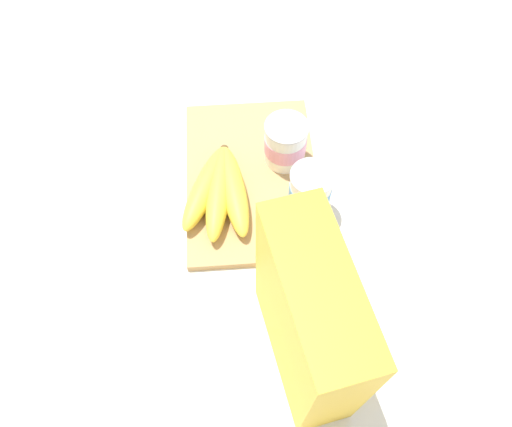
{
  "coord_description": "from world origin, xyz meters",
  "views": [
    {
      "loc": [
        0.49,
        -0.03,
        0.72
      ],
      "look_at": [
        0.11,
        0.0,
        0.06
      ],
      "focal_mm": 35.26,
      "sensor_mm": 36.0,
      "label": 1
    }
  ],
  "objects": [
    {
      "name": "cereal_box",
      "position": [
        0.3,
        0.05,
        0.13
      ],
      "size": [
        0.22,
        0.12,
        0.26
      ],
      "primitive_type": "cube",
      "rotation": [
        0.0,
        0.0,
        0.2
      ],
      "color": "yellow",
      "rests_on": "ground_plane"
    },
    {
      "name": "ground_plane",
      "position": [
        0.0,
        0.0,
        0.0
      ],
      "size": [
        2.4,
        2.4,
        0.0
      ],
      "primitive_type": "plane",
      "color": "silver"
    },
    {
      "name": "yogurt_cup_back",
      "position": [
        0.07,
        0.09,
        0.06
      ],
      "size": [
        0.07,
        0.07,
        0.09
      ],
      "color": "white",
      "rests_on": "cutting_board"
    },
    {
      "name": "banana_bunch",
      "position": [
        0.04,
        -0.06,
        0.03
      ],
      "size": [
        0.19,
        0.13,
        0.04
      ],
      "color": "yellow",
      "rests_on": "cutting_board"
    },
    {
      "name": "yogurt_cup_front",
      "position": [
        -0.03,
        0.06,
        0.06
      ],
      "size": [
        0.07,
        0.07,
        0.08
      ],
      "color": "white",
      "rests_on": "cutting_board"
    },
    {
      "name": "cutting_board",
      "position": [
        0.0,
        0.0,
        0.01
      ],
      "size": [
        0.33,
        0.22,
        0.01
      ],
      "primitive_type": "cube",
      "color": "tan",
      "rests_on": "ground_plane"
    }
  ]
}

